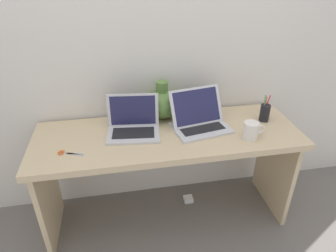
{
  "coord_description": "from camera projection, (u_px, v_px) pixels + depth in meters",
  "views": [
    {
      "loc": [
        -0.28,
        -1.55,
        1.67
      ],
      "look_at": [
        0.0,
        0.0,
        0.76
      ],
      "focal_mm": 31.99,
      "sensor_mm": 36.0,
      "label": 1
    }
  ],
  "objects": [
    {
      "name": "laptop_right",
      "position": [
        199.0,
        118.0,
        1.88
      ],
      "size": [
        0.38,
        0.31,
        0.23
      ],
      "color": "silver",
      "rests_on": "desk"
    },
    {
      "name": "green_vase",
      "position": [
        162.0,
        103.0,
        1.98
      ],
      "size": [
        0.23,
        0.23,
        0.25
      ],
      "color": "#5B843D",
      "rests_on": "desk"
    },
    {
      "name": "coffee_mug",
      "position": [
        251.0,
        131.0,
        1.76
      ],
      "size": [
        0.13,
        0.09,
        0.11
      ],
      "color": "white",
      "rests_on": "desk"
    },
    {
      "name": "ground_plane",
      "position": [
        168.0,
        215.0,
        2.2
      ],
      "size": [
        6.0,
        6.0,
        0.0
      ],
      "primitive_type": "plane",
      "color": "slate"
    },
    {
      "name": "scissors",
      "position": [
        66.0,
        153.0,
        1.65
      ],
      "size": [
        0.14,
        0.08,
        0.01
      ],
      "color": "#B7B7BC",
      "rests_on": "desk"
    },
    {
      "name": "desk",
      "position": [
        168.0,
        152.0,
        1.91
      ],
      "size": [
        1.64,
        0.56,
        0.71
      ],
      "color": "#D1B78C",
      "rests_on": "ground"
    },
    {
      "name": "back_wall",
      "position": [
        159.0,
        39.0,
        1.87
      ],
      "size": [
        4.4,
        0.04,
        2.4
      ],
      "primitive_type": "cube",
      "color": "silver",
      "rests_on": "ground"
    },
    {
      "name": "laptop_left",
      "position": [
        133.0,
        123.0,
        1.83
      ],
      "size": [
        0.34,
        0.25,
        0.23
      ],
      "color": "silver",
      "rests_on": "desk"
    },
    {
      "name": "pen_cup",
      "position": [
        265.0,
        112.0,
        1.95
      ],
      "size": [
        0.06,
        0.06,
        0.18
      ],
      "color": "black",
      "rests_on": "desk"
    },
    {
      "name": "power_brick",
      "position": [
        188.0,
        199.0,
        2.32
      ],
      "size": [
        0.07,
        0.07,
        0.03
      ],
      "primitive_type": "cube",
      "color": "white",
      "rests_on": "ground"
    }
  ]
}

